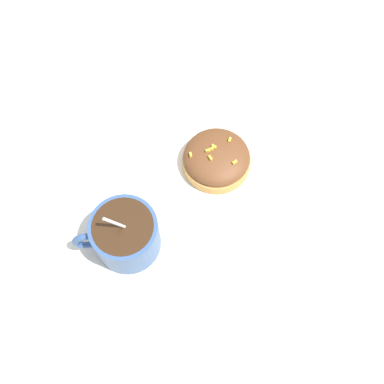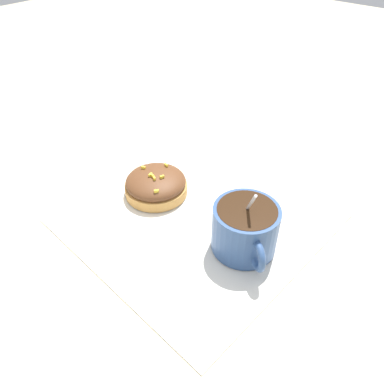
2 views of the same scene
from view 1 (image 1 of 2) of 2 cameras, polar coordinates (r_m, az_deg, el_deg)
The scene contains 4 objects.
ground_plane at distance 0.65m, azimuth -2.10°, elevation -1.56°, with size 3.00×3.00×0.00m, color #C6B793.
paper_napkin at distance 0.65m, azimuth -2.11°, elevation -1.51°, with size 0.35×0.36×0.00m.
coffee_cup at distance 0.60m, azimuth -8.54°, elevation -5.35°, with size 0.10×0.09×0.11m.
frosted_pastry at distance 0.66m, azimuth 3.29°, elevation 4.16°, with size 0.10×0.10×0.04m.
Camera 1 is at (-0.17, -0.19, 0.60)m, focal length 42.00 mm.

